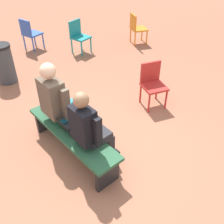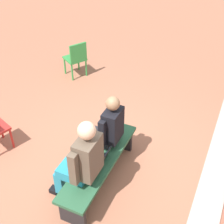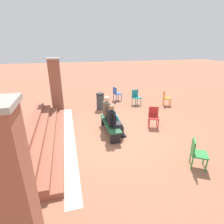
% 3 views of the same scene
% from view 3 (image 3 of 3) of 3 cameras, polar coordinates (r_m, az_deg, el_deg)
% --- Properties ---
extents(ground_plane, '(60.00, 60.00, 0.00)m').
position_cam_3_polar(ground_plane, '(6.78, 0.62, -7.67)').
color(ground_plane, '#9E6047').
extents(concrete_strip, '(6.34, 0.40, 0.01)m').
position_cam_3_polar(concrete_strip, '(6.81, -13.76, -8.17)').
color(concrete_strip, '#A8A399').
rests_on(concrete_strip, ground).
extents(brick_steps, '(5.54, 1.20, 0.60)m').
position_cam_3_polar(brick_steps, '(6.79, -21.99, -7.18)').
color(brick_steps, '#93513D').
rests_on(brick_steps, ground).
extents(brick_pillar_left_of_steps, '(0.64, 0.64, 2.66)m').
position_cam_3_polar(brick_pillar_left_of_steps, '(3.13, -30.27, -20.60)').
color(brick_pillar_left_of_steps, '#93513D').
rests_on(brick_pillar_left_of_steps, ground).
extents(brick_pillar_right_of_steps, '(0.64, 0.64, 2.66)m').
position_cam_3_polar(brick_pillar_right_of_steps, '(9.60, -17.86, 8.60)').
color(brick_pillar_right_of_steps, '#93513D').
rests_on(brick_pillar_right_of_steps, ground).
extents(bench, '(1.80, 0.44, 0.45)m').
position_cam_3_polar(bench, '(6.81, -0.66, -4.18)').
color(bench, '#285638').
rests_on(bench, ground).
extents(person_student, '(0.52, 0.66, 1.31)m').
position_cam_3_polar(person_student, '(6.35, 0.72, -2.68)').
color(person_student, '#232328').
rests_on(person_student, ground).
extents(person_adult, '(0.59, 0.74, 1.42)m').
position_cam_3_polar(person_adult, '(7.01, -0.85, 0.06)').
color(person_adult, teal).
rests_on(person_adult, ground).
extents(laptop, '(0.32, 0.29, 0.21)m').
position_cam_3_polar(laptop, '(6.78, -0.82, -2.98)').
color(laptop, black).
rests_on(laptop, bench).
extents(plastic_chair_far_left, '(0.51, 0.51, 0.84)m').
position_cam_3_polar(plastic_chair_far_left, '(10.83, 1.43, 6.28)').
color(plastic_chair_far_left, '#2D56B7').
rests_on(plastic_chair_far_left, ground).
extents(plastic_chair_near_bench_right, '(0.54, 0.54, 0.84)m').
position_cam_3_polar(plastic_chair_near_bench_right, '(7.53, 13.42, -1.17)').
color(plastic_chair_near_bench_right, red).
rests_on(plastic_chair_near_bench_right, ground).
extents(plastic_chair_mid_courtyard, '(0.55, 0.55, 0.84)m').
position_cam_3_polar(plastic_chair_mid_courtyard, '(10.40, 17.16, 4.69)').
color(plastic_chair_mid_courtyard, orange).
rests_on(plastic_chair_mid_courtyard, ground).
extents(plastic_chair_far_right, '(0.49, 0.49, 0.84)m').
position_cam_3_polar(plastic_chair_far_right, '(10.20, 7.81, 5.14)').
color(plastic_chair_far_right, teal).
rests_on(plastic_chair_far_right, ground).
extents(plastic_chair_near_bench_left, '(0.58, 0.58, 0.84)m').
position_cam_3_polar(plastic_chair_near_bench_left, '(5.52, 25.95, -11.63)').
color(plastic_chair_near_bench_left, '#2D893D').
rests_on(plastic_chair_near_bench_left, ground).
extents(litter_bin, '(0.42, 0.42, 0.86)m').
position_cam_3_polar(litter_bin, '(9.39, -3.85, 3.56)').
color(litter_bin, '#383D42').
rests_on(litter_bin, ground).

